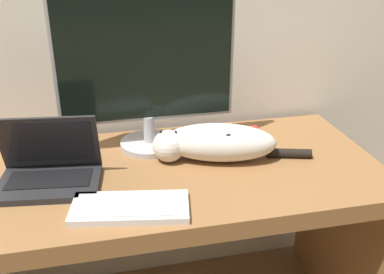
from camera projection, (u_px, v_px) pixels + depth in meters
desk at (150, 208)px, 1.53m from camera, size 1.56×0.67×0.72m
monitor at (146, 68)px, 1.52m from camera, size 0.61×0.21×0.56m
laptop at (49, 171)px, 1.38m from camera, size 0.33×0.24×0.21m
external_keyboard at (130, 207)px, 1.26m from camera, size 0.35×0.20×0.02m
cat at (214, 142)px, 1.52m from camera, size 0.54×0.25×0.13m
small_toy at (252, 134)px, 1.68m from camera, size 0.05×0.05×0.05m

